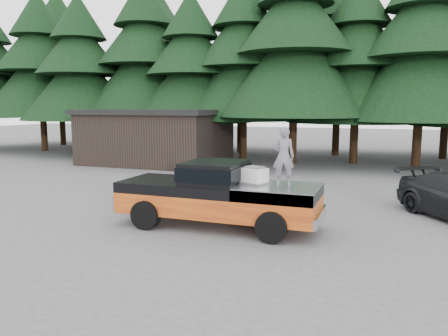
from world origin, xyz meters
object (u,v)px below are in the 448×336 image
(man_on_bed, at_px, (283,156))
(utility_building, at_px, (157,136))
(air_compressor, at_px, (254,177))
(pickup_truck, at_px, (218,204))

(man_on_bed, bearing_deg, utility_building, -62.26)
(air_compressor, bearing_deg, pickup_truck, -156.35)
(pickup_truck, bearing_deg, air_compressor, 1.79)
(pickup_truck, xyz_separation_m, air_compressor, (1.09, 0.03, 0.88))
(man_on_bed, height_order, utility_building, utility_building)
(air_compressor, bearing_deg, man_on_bed, 24.17)
(pickup_truck, relative_size, air_compressor, 9.57)
(air_compressor, xyz_separation_m, utility_building, (-9.87, 12.28, 0.12))
(utility_building, bearing_deg, man_on_bed, -48.91)
(pickup_truck, height_order, utility_building, utility_building)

